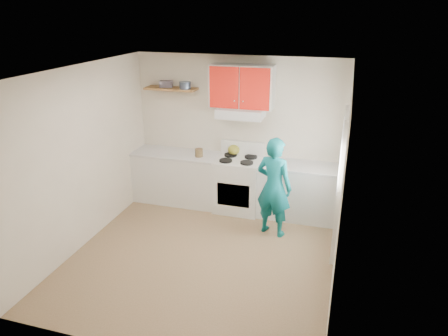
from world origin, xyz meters
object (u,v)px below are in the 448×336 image
(kettle, at_px, (234,150))
(person, at_px, (274,187))
(stove, at_px, (238,185))
(tin, at_px, (185,85))
(crock, at_px, (199,153))

(kettle, height_order, person, person)
(stove, height_order, tin, tin)
(tin, bearing_deg, stove, -7.94)
(crock, bearing_deg, tin, 146.99)
(crock, relative_size, person, 0.10)
(tin, distance_m, person, 2.29)
(crock, height_order, person, person)
(tin, xyz_separation_m, kettle, (0.83, 0.09, -1.09))
(stove, xyz_separation_m, person, (0.73, -0.66, 0.32))
(kettle, distance_m, person, 1.26)
(kettle, bearing_deg, person, -65.63)
(stove, height_order, person, person)
(stove, xyz_separation_m, tin, (-0.97, 0.14, 1.64))
(tin, bearing_deg, kettle, 5.87)
(kettle, bearing_deg, crock, -173.72)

